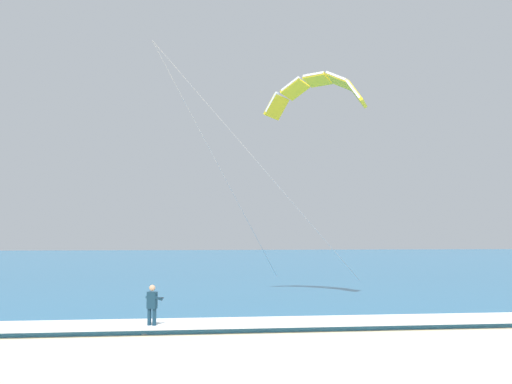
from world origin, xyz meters
name	(u,v)px	position (x,y,z in m)	size (l,w,h in m)	color
sea	(203,261)	(0.00, 74.88, 0.10)	(200.00, 120.00, 0.20)	teal
surf_foam	(250,322)	(0.00, 15.88, 0.22)	(200.00, 2.65, 0.04)	white
surfboard	(152,331)	(-3.62, 15.45, 0.03)	(0.97, 1.46, 0.09)	white
kitesurfer	(152,306)	(-3.61, 15.46, 0.94)	(0.66, 0.65, 1.69)	#143347
kite_primary	(315,91)	(4.62, 24.66, 11.49)	(10.86, 11.15, 11.23)	yellow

